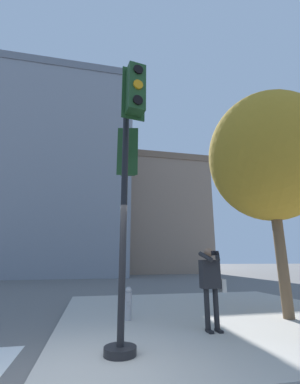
{
  "coord_description": "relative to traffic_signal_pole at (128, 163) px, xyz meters",
  "views": [
    {
      "loc": [
        0.22,
        -3.58,
        1.59
      ],
      "look_at": [
        1.3,
        1.51,
        2.95
      ],
      "focal_mm": 24.0,
      "sensor_mm": 36.0,
      "label": 1
    }
  ],
  "objects": [
    {
      "name": "sidewalk_corner",
      "position": [
        2.75,
        2.7,
        -3.21
      ],
      "size": [
        8.0,
        8.0,
        0.18
      ],
      "color": "#ADA89E",
      "rests_on": "ground_plane"
    },
    {
      "name": "traffic_signal_pole",
      "position": [
        0.0,
        0.0,
        0.0
      ],
      "size": [
        0.55,
        1.45,
        5.17
      ],
      "color": "black",
      "rests_on": "sidewalk_corner"
    },
    {
      "name": "fire_hydrant",
      "position": [
        0.35,
        2.26,
        -2.74
      ],
      "size": [
        0.17,
        0.23,
        0.76
      ],
      "color": "#99999E",
      "rests_on": "sidewalk_corner"
    },
    {
      "name": "building_right",
      "position": [
        7.29,
        28.09,
        3.81
      ],
      "size": [
        11.8,
        9.44,
        14.19
      ],
      "color": "gray",
      "rests_on": "ground_plane"
    },
    {
      "name": "street_tree",
      "position": [
        4.23,
        1.6,
        1.14
      ],
      "size": [
        3.36,
        3.36,
        6.12
      ],
      "color": "brown",
      "rests_on": "sidewalk_corner"
    },
    {
      "name": "building_left",
      "position": [
        -6.1,
        25.24,
        7.2
      ],
      "size": [
        17.51,
        13.75,
        20.98
      ],
      "color": "gray",
      "rests_on": "ground_plane"
    },
    {
      "name": "person_photographer",
      "position": [
        1.91,
        0.92,
        -2.14
      ],
      "size": [
        0.58,
        0.54,
        1.65
      ],
      "color": "black",
      "rests_on": "sidewalk_corner"
    }
  ]
}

